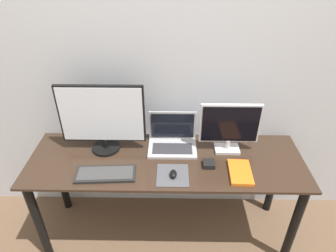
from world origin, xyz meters
The scene contains 10 objects.
wall_back centered at (0.00, 0.66, 1.25)m, with size 7.00×0.05×2.50m.
desk centered at (0.00, 0.30, 0.60)m, with size 1.85×0.59×0.73m.
monitor_left centered at (-0.42, 0.41, 0.99)m, with size 0.57×0.19×0.49m.
monitor_right centered at (0.42, 0.41, 0.93)m, with size 0.40×0.12×0.36m.
laptop centered at (0.04, 0.45, 0.79)m, with size 0.34×0.23×0.24m.
keyboard centered at (-0.38, 0.13, 0.74)m, with size 0.38×0.17×0.02m.
mousepad centered at (0.05, 0.14, 0.73)m, with size 0.20×0.21×0.00m.
mouse centered at (0.05, 0.12, 0.76)m, with size 0.04×0.07×0.04m.
book centered at (0.47, 0.16, 0.74)m, with size 0.15×0.24×0.02m.
power_brick centered at (0.28, 0.23, 0.75)m, with size 0.08×0.08×0.03m.
Camera 1 is at (0.04, -1.27, 2.03)m, focal length 32.00 mm.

